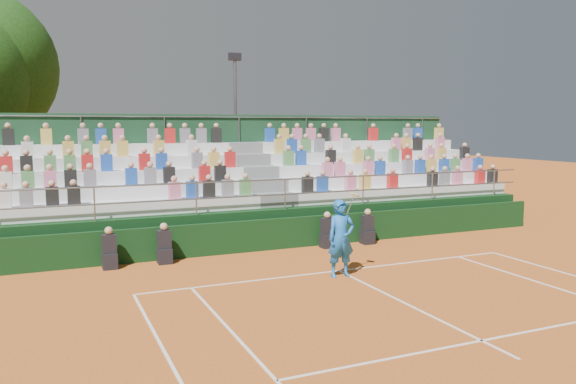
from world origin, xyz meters
name	(u,v)px	position (x,y,z in m)	size (l,w,h in m)	color
ground	(339,271)	(0.00, 0.00, 0.00)	(90.00, 90.00, 0.00)	#C35F20
courtside_wall	(292,233)	(0.00, 3.20, 0.50)	(20.00, 0.15, 1.00)	black
line_officials	(251,240)	(-1.58, 2.75, 0.48)	(8.72, 0.40, 1.19)	black
grandstand	(257,202)	(-0.01, 6.44, 1.09)	(20.00, 5.20, 4.40)	black
tennis_player	(341,238)	(-0.22, -0.51, 1.02)	(0.92, 0.55, 2.22)	blue
floodlight_mast	(235,117)	(1.30, 12.87, 4.36)	(0.60, 0.25, 7.40)	gray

